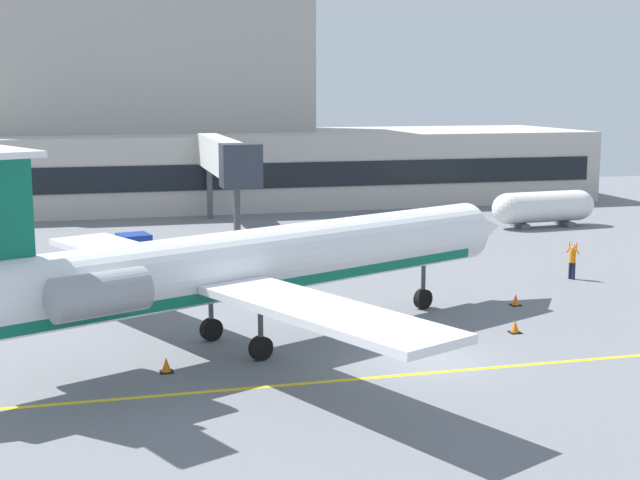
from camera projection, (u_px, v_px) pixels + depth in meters
ground at (429, 361)px, 33.24m from camera, size 120.00×120.00×0.11m
terminal_building at (180, 126)px, 77.87m from camera, size 66.43×16.70×18.50m
jet_bridge_west at (224, 158)px, 60.95m from camera, size 2.40×17.13×6.61m
regional_jet at (248, 264)px, 34.31m from camera, size 27.43×22.33×8.10m
baggage_tug at (246, 257)px, 48.13m from camera, size 4.08×2.34×2.20m
pushback_tractor at (122, 256)px, 48.63m from camera, size 4.38×2.86×2.10m
fuel_tank at (543, 207)px, 64.73m from camera, size 8.17×2.78×2.57m
marshaller at (572, 260)px, 47.03m from camera, size 0.43×0.79×1.97m
safety_cone_alpha at (166, 366)px, 31.70m from camera, size 0.47×0.47×0.55m
safety_cone_bravo at (515, 327)px, 36.81m from camera, size 0.47×0.47×0.55m
safety_cone_charlie at (516, 300)px, 41.44m from camera, size 0.47×0.47×0.55m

